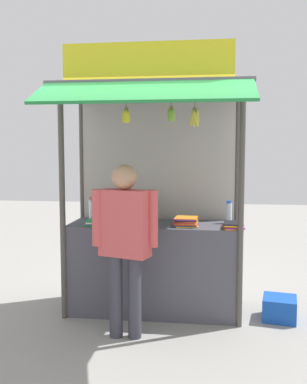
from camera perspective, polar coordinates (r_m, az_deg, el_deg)
ground_plane at (r=5.02m, az=0.00°, el=-15.36°), size 20.00×20.00×0.00m
stall_counter at (r=4.87m, az=0.00°, el=-9.93°), size 1.84×0.67×0.99m
stall_structure at (r=4.78m, az=0.12°, el=4.29°), size 2.04×1.47×2.82m
water_bottle_left at (r=4.90m, az=-1.64°, el=-2.43°), size 0.08×0.08×0.27m
water_bottle_rear_center at (r=4.98m, az=-8.04°, el=-2.42°), size 0.07×0.07×0.26m
water_bottle_front_right at (r=4.88m, az=-3.84°, el=-2.52°), size 0.07×0.07×0.26m
water_bottle_right at (r=5.01m, az=-2.52°, el=-2.00°), size 0.09×0.09×0.32m
water_bottle_back_left at (r=4.84m, az=9.93°, el=-2.71°), size 0.07×0.07×0.25m
water_bottle_far_left at (r=5.08m, az=-8.17°, el=-2.24°), size 0.07×0.07×0.26m
magazine_stack_mid_left at (r=4.56m, az=10.53°, el=-4.35°), size 0.23×0.31×0.06m
magazine_stack_center at (r=4.70m, az=-7.43°, el=-4.03°), size 0.24×0.27×0.05m
magazine_stack_front_left at (r=4.59m, az=-2.32°, el=-4.04°), size 0.23×0.33×0.08m
magazine_stack_far_right at (r=4.61m, az=4.27°, el=-3.94°), size 0.27×0.29×0.09m
banana_bunch_leftmost at (r=4.24m, az=5.49°, el=9.71°), size 0.12×0.12×0.33m
banana_bunch_inner_left at (r=4.31m, az=-3.63°, el=9.97°), size 0.10×0.10×0.28m
banana_bunch_rightmost at (r=4.25m, az=2.36°, el=10.18°), size 0.08×0.08×0.27m
vendor_person at (r=4.08m, az=-3.81°, el=-5.63°), size 0.63×0.33×1.66m
plastic_crate at (r=4.92m, az=16.35°, el=-14.56°), size 0.40×0.40×0.24m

